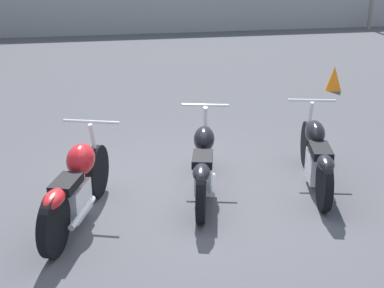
# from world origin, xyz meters

# --- Properties ---
(ground_plane) EXTENTS (60.00, 60.00, 0.00)m
(ground_plane) POSITION_xyz_m (0.00, 0.00, 0.00)
(ground_plane) COLOR #424247
(fence_back) EXTENTS (40.00, 0.04, 1.62)m
(fence_back) POSITION_xyz_m (0.00, 14.43, 0.81)
(fence_back) COLOR gray
(fence_back) RESTS_ON ground_plane
(motorcycle_slot_0) EXTENTS (0.96, 1.99, 1.03)m
(motorcycle_slot_0) POSITION_xyz_m (-1.45, -0.46, 0.45)
(motorcycle_slot_0) COLOR black
(motorcycle_slot_0) RESTS_ON ground_plane
(motorcycle_slot_1) EXTENTS (0.82, 2.08, 1.01)m
(motorcycle_slot_1) POSITION_xyz_m (0.12, -0.04, 0.43)
(motorcycle_slot_1) COLOR black
(motorcycle_slot_1) RESTS_ON ground_plane
(motorcycle_slot_2) EXTENTS (0.84, 2.03, 1.01)m
(motorcycle_slot_2) POSITION_xyz_m (1.61, -0.09, 0.43)
(motorcycle_slot_2) COLOR black
(motorcycle_slot_2) RESTS_ON ground_plane
(traffic_cone_far) EXTENTS (0.36, 0.36, 0.54)m
(traffic_cone_far) POSITION_xyz_m (4.27, 4.70, 0.27)
(traffic_cone_far) COLOR orange
(traffic_cone_far) RESTS_ON ground_plane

